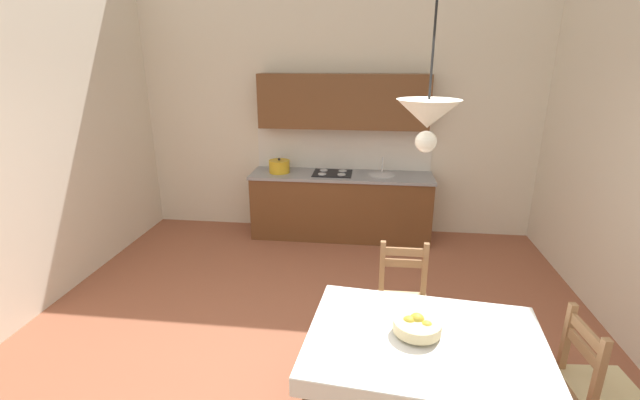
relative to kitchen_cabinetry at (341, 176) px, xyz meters
name	(u,v)px	position (x,y,z in m)	size (l,w,h in m)	color
ground_plane	(301,387)	(-0.08, -2.97, -0.91)	(6.01, 7.09, 0.10)	#99563D
wall_back	(338,83)	(-0.08, 0.33, 1.22)	(6.01, 0.12, 4.15)	silver
kitchen_cabinetry	(341,176)	(0.00, 0.00, 0.00)	(2.45, 0.63, 2.20)	brown
dining_table	(424,354)	(0.77, -3.36, -0.22)	(1.55, 1.17, 0.75)	brown
dining_chair_window_side	(597,388)	(1.85, -3.30, -0.41)	(0.45, 0.45, 0.93)	#D1BC89
dining_chair_kitchen_side	(403,302)	(0.71, -2.44, -0.41)	(0.42, 0.42, 0.93)	#D1BC89
fruit_bowl	(417,325)	(0.72, -3.31, -0.04)	(0.30, 0.30, 0.12)	beige
pendant_lamp	(428,116)	(0.67, -3.47, 1.27)	(0.32, 0.32, 0.80)	black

